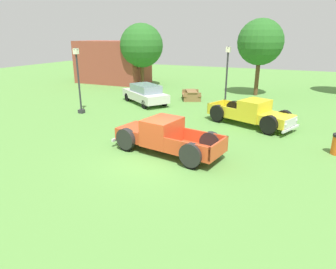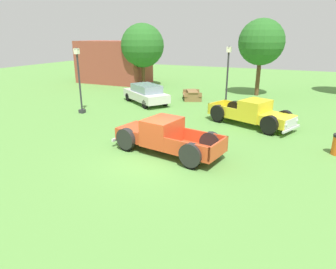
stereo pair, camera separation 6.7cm
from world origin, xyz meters
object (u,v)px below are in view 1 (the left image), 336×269
Objects in this scene: lamp_post_near at (79,80)px; picnic_table at (191,94)px; pickup_truck_behind_left at (255,114)px; sedan_distant_b at (145,94)px; pickup_truck_foreground at (161,136)px; oak_tree_east at (142,46)px; lamp_post_far at (227,78)px; oak_tree_center at (260,42)px.

picnic_table is at bearing 53.04° from lamp_post_near.
picnic_table is (-6.00, 5.68, -0.26)m from pickup_truck_behind_left.
sedan_distant_b is 1.09× the size of lamp_post_near.
oak_tree_east reaches higher than pickup_truck_foreground.
oak_tree_east is (-9.77, 16.08, 3.38)m from pickup_truck_foreground.
pickup_truck_foreground reaches higher than picnic_table.
lamp_post_far is at bearing 84.85° from pickup_truck_foreground.
sedan_distant_b is at bearing 59.27° from lamp_post_near.
pickup_truck_behind_left is 4.31m from lamp_post_far.
lamp_post_near is at bearing -130.95° from oak_tree_center.
lamp_post_far is at bearing 2.31° from sedan_distant_b.
pickup_truck_behind_left is 8.27m from picnic_table.
lamp_post_near is 15.60m from oak_tree_center.
pickup_truck_foreground is 0.83× the size of oak_tree_center.
oak_tree_east is at bearing 142.12° from pickup_truck_behind_left.
pickup_truck_behind_left is at bearing -50.72° from lamp_post_far.
pickup_truck_behind_left is 11.72m from lamp_post_near.
pickup_truck_behind_left is at bearing -82.13° from oak_tree_center.
pickup_truck_foreground is at bearing -119.60° from pickup_truck_behind_left.
oak_tree_center is (7.46, 7.18, 3.78)m from sedan_distant_b.
oak_tree_east is at bearing 120.10° from sedan_distant_b.
pickup_truck_behind_left is 1.22× the size of lamp_post_far.
oak_tree_center reaches higher than sedan_distant_b.
oak_tree_center is (-1.39, 10.02, 3.83)m from pickup_truck_behind_left.
oak_tree_east reaches higher than picnic_table.
oak_tree_center is at bearing 82.99° from pickup_truck_foreground.
pickup_truck_foreground is at bearing -97.01° from oak_tree_center.
pickup_truck_behind_left is 2.41× the size of picnic_table.
oak_tree_center is at bearing 43.93° from sedan_distant_b.
pickup_truck_foreground is 9.33m from lamp_post_near.
picnic_table is at bearing 44.96° from sedan_distant_b.
pickup_truck_foreground is 6.76m from pickup_truck_behind_left.
lamp_post_near is 0.70× the size of oak_tree_east.
lamp_post_near is at bearing -126.96° from picnic_table.
sedan_distant_b is 1.07× the size of lamp_post_far.
oak_tree_center is at bearing -0.85° from oak_tree_east.
pickup_truck_foreground is 10.31m from sedan_distant_b.
pickup_truck_behind_left reaches higher than picnic_table.
picnic_table is (-3.47, 2.58, -1.86)m from lamp_post_far.
pickup_truck_foreground is 1.00× the size of pickup_truck_behind_left.
sedan_distant_b is 0.74× the size of oak_tree_center.
oak_tree_center is at bearing 97.87° from pickup_truck_behind_left.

